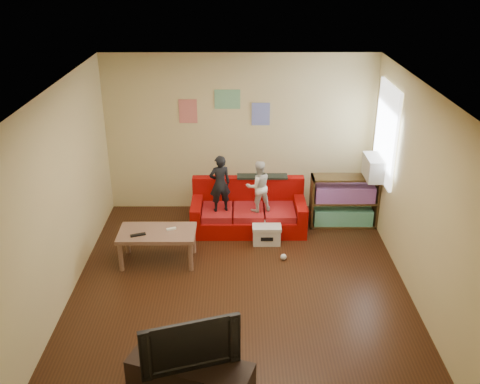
{
  "coord_description": "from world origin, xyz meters",
  "views": [
    {
      "loc": [
        -0.03,
        -6.08,
        4.17
      ],
      "look_at": [
        0.0,
        0.8,
        1.05
      ],
      "focal_mm": 40.0,
      "sensor_mm": 36.0,
      "label": 1
    }
  ],
  "objects_px": {
    "coffee_table": "(157,236)",
    "file_box": "(266,233)",
    "television": "(189,340)",
    "child_a": "(220,184)",
    "tv_stand": "(191,381)",
    "sofa": "(248,212)",
    "bookshelf": "(344,204)",
    "child_b": "(258,186)"
  },
  "relations": [
    {
      "from": "sofa",
      "to": "child_a",
      "type": "height_order",
      "value": "child_a"
    },
    {
      "from": "sofa",
      "to": "file_box",
      "type": "height_order",
      "value": "sofa"
    },
    {
      "from": "television",
      "to": "tv_stand",
      "type": "bearing_deg",
      "value": -107.35
    },
    {
      "from": "child_a",
      "to": "coffee_table",
      "type": "height_order",
      "value": "child_a"
    },
    {
      "from": "sofa",
      "to": "bookshelf",
      "type": "relative_size",
      "value": 1.68
    },
    {
      "from": "coffee_table",
      "to": "television",
      "type": "bearing_deg",
      "value": -75.47
    },
    {
      "from": "child_a",
      "to": "coffee_table",
      "type": "relative_size",
      "value": 0.84
    },
    {
      "from": "bookshelf",
      "to": "television",
      "type": "height_order",
      "value": "television"
    },
    {
      "from": "sofa",
      "to": "file_box",
      "type": "xyz_separation_m",
      "value": [
        0.27,
        -0.5,
        -0.12
      ]
    },
    {
      "from": "file_box",
      "to": "television",
      "type": "bearing_deg",
      "value": -106.01
    },
    {
      "from": "tv_stand",
      "to": "sofa",
      "type": "bearing_deg",
      "value": 99.35
    },
    {
      "from": "child_b",
      "to": "coffee_table",
      "type": "xyz_separation_m",
      "value": [
        -1.48,
        -0.9,
        -0.38
      ]
    },
    {
      "from": "child_b",
      "to": "bookshelf",
      "type": "relative_size",
      "value": 0.77
    },
    {
      "from": "child_b",
      "to": "television",
      "type": "bearing_deg",
      "value": 61.41
    },
    {
      "from": "bookshelf",
      "to": "television",
      "type": "distance_m",
      "value": 4.38
    },
    {
      "from": "coffee_table",
      "to": "bookshelf",
      "type": "bearing_deg",
      "value": 21.25
    },
    {
      "from": "tv_stand",
      "to": "file_box",
      "type": "bearing_deg",
      "value": 93.24
    },
    {
      "from": "coffee_table",
      "to": "file_box",
      "type": "height_order",
      "value": "coffee_table"
    },
    {
      "from": "file_box",
      "to": "television",
      "type": "distance_m",
      "value": 3.39
    },
    {
      "from": "child_b",
      "to": "bookshelf",
      "type": "height_order",
      "value": "child_b"
    },
    {
      "from": "sofa",
      "to": "bookshelf",
      "type": "distance_m",
      "value": 1.56
    },
    {
      "from": "sofa",
      "to": "tv_stand",
      "type": "height_order",
      "value": "sofa"
    },
    {
      "from": "child_b",
      "to": "tv_stand",
      "type": "bearing_deg",
      "value": 61.41
    },
    {
      "from": "file_box",
      "to": "television",
      "type": "xyz_separation_m",
      "value": [
        -0.92,
        -3.21,
        0.59
      ]
    },
    {
      "from": "coffee_table",
      "to": "television",
      "type": "distance_m",
      "value": 2.75
    },
    {
      "from": "coffee_table",
      "to": "file_box",
      "type": "bearing_deg",
      "value": 19.23
    },
    {
      "from": "child_a",
      "to": "bookshelf",
      "type": "bearing_deg",
      "value": 171.15
    },
    {
      "from": "television",
      "to": "coffee_table",
      "type": "bearing_deg",
      "value": 87.18
    },
    {
      "from": "sofa",
      "to": "file_box",
      "type": "relative_size",
      "value": 4.14
    },
    {
      "from": "television",
      "to": "bookshelf",
      "type": "bearing_deg",
      "value": 42.32
    },
    {
      "from": "sofa",
      "to": "child_a",
      "type": "xyz_separation_m",
      "value": [
        -0.45,
        -0.16,
        0.58
      ]
    },
    {
      "from": "sofa",
      "to": "television",
      "type": "distance_m",
      "value": 3.8
    },
    {
      "from": "bookshelf",
      "to": "television",
      "type": "bearing_deg",
      "value": -120.33
    },
    {
      "from": "child_b",
      "to": "bookshelf",
      "type": "bearing_deg",
      "value": 173.01
    },
    {
      "from": "sofa",
      "to": "child_a",
      "type": "distance_m",
      "value": 0.75
    },
    {
      "from": "bookshelf",
      "to": "child_a",
      "type": "bearing_deg",
      "value": -173.69
    },
    {
      "from": "coffee_table",
      "to": "file_box",
      "type": "relative_size",
      "value": 2.48
    },
    {
      "from": "sofa",
      "to": "television",
      "type": "xyz_separation_m",
      "value": [
        -0.65,
        -3.71,
        0.48
      ]
    },
    {
      "from": "file_box",
      "to": "tv_stand",
      "type": "bearing_deg",
      "value": -106.01
    },
    {
      "from": "sofa",
      "to": "coffee_table",
      "type": "bearing_deg",
      "value": -141.39
    },
    {
      "from": "file_box",
      "to": "television",
      "type": "height_order",
      "value": "television"
    },
    {
      "from": "sofa",
      "to": "file_box",
      "type": "bearing_deg",
      "value": -61.66
    }
  ]
}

